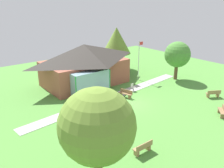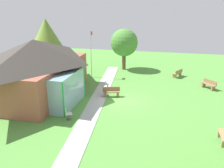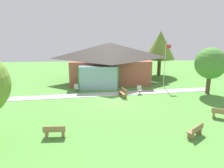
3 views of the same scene
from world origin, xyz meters
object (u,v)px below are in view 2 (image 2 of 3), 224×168
Objects in this scene: pavilion at (37,67)px; bench_rear_near_path at (111,92)px; bench_front_right at (209,85)px; patio_chair_lawn_spare at (107,85)px; patio_chair_west at (68,114)px; tree_east_hedge at (124,43)px; flagpole at (91,52)px; bench_lawn_far_right at (178,73)px; tree_behind_pavilion_right at (46,36)px.

pavilion reaches higher than bench_rear_near_path.
patio_chair_lawn_spare is at bearing 62.89° from bench_front_right.
pavilion is 12.26× the size of patio_chair_west.
tree_east_hedge is (10.24, -5.64, 0.71)m from pavilion.
flagpole is 9.73m from bench_lawn_far_right.
pavilion is 2.15× the size of tree_east_hedge.
pavilion reaches higher than bench_front_right.
bench_front_right is 9.63m from patio_chair_lawn_spare.
flagpole is at bearing -72.81° from bench_rear_near_path.
bench_rear_near_path is (-4.07, 8.50, 0.00)m from bench_front_right.
pavilion is 6.08m from patio_chair_west.
bench_lawn_far_right is at bearing -84.77° from tree_behind_pavilion_right.
bench_front_right is 4.27m from bench_lawn_far_right.
tree_east_hedge reaches higher than bench_front_right.
bench_front_right is 1.66× the size of patio_chair_lawn_spare.
flagpole is 12.24m from bench_front_right.
tree_behind_pavilion_right is (-3.15, 8.35, 1.00)m from tree_east_hedge.
tree_east_hedge reaches higher than pavilion.
tree_east_hedge is 0.80× the size of tree_behind_pavilion_right.
tree_behind_pavilion_right reaches higher than bench_rear_near_path.
bench_front_right is 0.29× the size of tree_east_hedge.
bench_rear_near_path is at bearing -146.35° from flagpole.
bench_lawn_far_right is 15.24m from tree_behind_pavilion_right.
tree_east_hedge is at bearing 143.63° from patio_chair_west.
bench_rear_near_path is at bearing 16.28° from patio_chair_lawn_spare.
pavilion is at bearing -69.96° from patio_chair_lawn_spare.
pavilion reaches higher than bench_lawn_far_right.
tree_behind_pavilion_right reaches higher than patio_chair_lawn_spare.
tree_behind_pavilion_right is at bearing 124.90° from bench_lawn_far_right.
flagpole is at bearing -151.05° from patio_chair_lawn_spare.
bench_front_right is at bearing -109.93° from bench_lawn_far_right.
patio_chair_west is (-3.76, -4.29, -2.12)m from pavilion.
bench_rear_near_path is 1.03× the size of bench_lawn_far_right.
pavilion is 15.77m from bench_front_right.
patio_chair_lawn_spare is 0.14× the size of tree_behind_pavilion_right.
pavilion is 12.26× the size of patio_chair_lawn_spare.
tree_east_hedge is (13.99, -1.34, 2.83)m from patio_chair_west.
patio_chair_lawn_spare is 9.85m from tree_behind_pavilion_right.
patio_chair_west is at bearing 177.43° from bench_lawn_far_right.
tree_behind_pavilion_right is (5.98, 8.95, 3.84)m from bench_rear_near_path.
tree_behind_pavilion_right is at bearing -50.19° from bench_rear_near_path.
bench_lawn_far_right is (8.43, -11.98, -2.13)m from pavilion.
flagpole is 1.03× the size of tree_east_hedge.
patio_chair_lawn_spare is (2.96, -5.37, -2.12)m from pavilion.
tree_east_hedge is at bearing -28.83° from pavilion.
patio_chair_west is at bearing 51.72° from bench_rear_near_path.
patio_chair_lawn_spare is at bearing -117.04° from tree_behind_pavilion_right.
patio_chair_west is (-4.87, 1.95, 0.01)m from bench_rear_near_path.
bench_lawn_far_right is 0.25× the size of tree_behind_pavilion_right.
patio_chair_west is 0.18× the size of tree_east_hedge.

